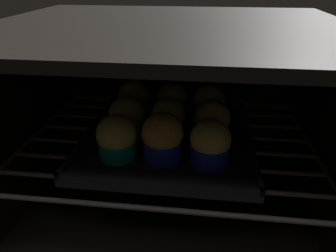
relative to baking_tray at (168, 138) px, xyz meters
The scene contains 12 objects.
oven_cavity 5.99cm from the baking_tray, 90.00° to the left, with size 59.00×47.00×37.00cm.
oven_rack 1.68cm from the baking_tray, 90.00° to the left, with size 54.80×42.00×0.80cm.
baking_tray is the anchor object (origin of this frame).
muffin_row0_col0 11.41cm from the baking_tray, 134.88° to the right, with size 6.63×6.63×7.52cm.
muffin_row0_col1 8.60cm from the baking_tray, 88.76° to the right, with size 6.72×6.72×8.21cm.
muffin_row0_col2 11.63cm from the baking_tray, 45.53° to the right, with size 6.45×6.45×7.66cm.
muffin_row1_col0 8.62cm from the baking_tray, behind, with size 6.79×6.79×7.60cm.
muffin_row1_col1 3.95cm from the baking_tray, 45.19° to the left, with size 6.28×6.28×7.48cm.
muffin_row1_col2 9.05cm from the baking_tray, ahead, with size 6.45×6.45×7.57cm.
muffin_row2_col0 12.13cm from the baking_tray, 135.74° to the left, with size 6.58×6.58×8.40cm.
muffin_row2_col1 8.94cm from the baking_tray, 87.32° to the left, with size 6.40×6.40×8.07cm.
muffin_row2_col2 11.66cm from the baking_tray, 47.38° to the left, with size 6.66×6.66×7.49cm.
Camera 1 is at (5.75, -27.81, 43.22)cm, focal length 31.89 mm.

